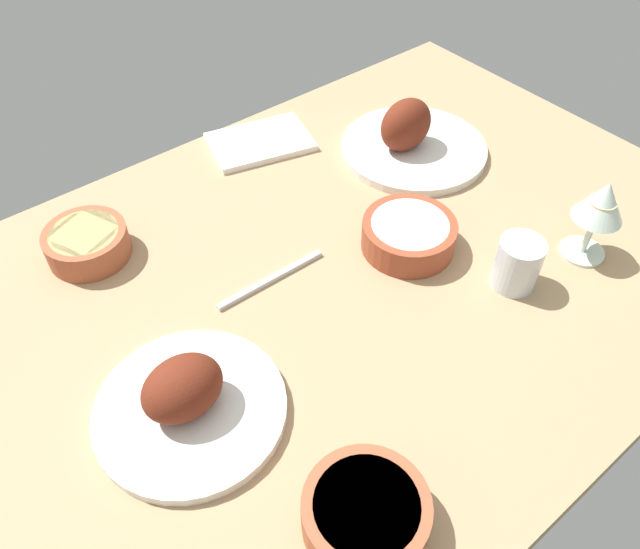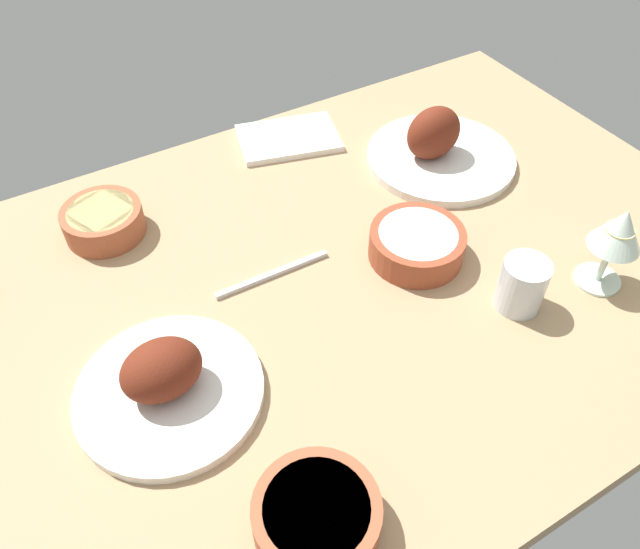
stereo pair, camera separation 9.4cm
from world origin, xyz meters
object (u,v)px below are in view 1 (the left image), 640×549
(folded_napkin, at_px, (260,142))
(fork_loose, at_px, (271,279))
(plate_center_main, at_px, (411,139))
(plate_far_side, at_px, (187,401))
(bowl_cream, at_px, (409,234))
(bowl_pasta, at_px, (87,242))
(water_tumbler, at_px, (517,264))
(wine_glass, at_px, (601,205))
(bowl_soup, at_px, (366,513))

(folded_napkin, height_order, fork_loose, folded_napkin)
(plate_center_main, bearing_deg, plate_far_side, -159.58)
(bowl_cream, relative_size, bowl_pasta, 1.16)
(water_tumbler, xyz_separation_m, folded_napkin, (-0.09, 0.54, -0.03))
(plate_center_main, relative_size, wine_glass, 1.96)
(plate_far_side, distance_m, water_tumbler, 0.51)
(wine_glass, xyz_separation_m, folded_napkin, (-0.23, 0.57, -0.09))
(bowl_pasta, distance_m, folded_napkin, 0.39)
(bowl_soup, bearing_deg, bowl_pasta, 95.25)
(plate_far_side, relative_size, bowl_soup, 1.73)
(plate_far_side, bearing_deg, bowl_cream, 6.09)
(plate_far_side, distance_m, plate_center_main, 0.66)
(plate_far_side, xyz_separation_m, wine_glass, (0.64, -0.14, 0.07))
(plate_far_side, relative_size, plate_center_main, 0.90)
(folded_napkin, bearing_deg, wine_glass, -67.91)
(plate_far_side, distance_m, wine_glass, 0.66)
(wine_glass, height_order, folded_napkin, wine_glass)
(water_tumbler, relative_size, folded_napkin, 0.43)
(bowl_soup, bearing_deg, wine_glass, 10.82)
(water_tumbler, bearing_deg, bowl_pasta, 135.90)
(fork_loose, bearing_deg, wine_glass, -30.54)
(bowl_cream, height_order, water_tumbler, water_tumbler)
(folded_napkin, bearing_deg, bowl_pasta, -168.52)
(bowl_cream, xyz_separation_m, bowl_pasta, (-0.41, 0.30, -0.00))
(wine_glass, bearing_deg, fork_loose, 148.42)
(plate_far_side, height_order, plate_center_main, plate_center_main)
(bowl_pasta, bearing_deg, bowl_cream, -36.69)
(bowl_soup, relative_size, bowl_cream, 0.95)
(plate_far_side, bearing_deg, fork_loose, 29.44)
(plate_far_side, bearing_deg, water_tumbler, -12.58)
(water_tumbler, bearing_deg, folded_napkin, 99.57)
(bowl_pasta, height_order, wine_glass, wine_glass)
(fork_loose, bearing_deg, plate_far_side, -149.51)
(plate_center_main, xyz_separation_m, bowl_pasta, (-0.59, 0.12, -0.00))
(wine_glass, xyz_separation_m, fork_loose, (-0.42, 0.26, -0.10))
(plate_far_side, xyz_separation_m, water_tumbler, (0.50, -0.11, 0.01))
(plate_center_main, distance_m, water_tumbler, 0.36)
(wine_glass, height_order, fork_loose, wine_glass)
(bowl_pasta, distance_m, water_tumbler, 0.66)
(plate_center_main, height_order, bowl_pasta, plate_center_main)
(water_tumbler, bearing_deg, plate_center_main, 71.35)
(plate_far_side, xyz_separation_m, bowl_soup, (0.08, -0.25, 0.00))
(bowl_soup, xyz_separation_m, wine_glass, (0.56, 0.11, 0.07))
(plate_center_main, distance_m, fork_loose, 0.41)
(bowl_pasta, bearing_deg, water_tumbler, -44.10)
(bowl_soup, xyz_separation_m, bowl_cream, (0.35, 0.29, -0.00))
(bowl_soup, distance_m, fork_loose, 0.39)
(fork_loose, bearing_deg, folded_napkin, 58.64)
(bowl_cream, distance_m, wine_glass, 0.29)
(plate_far_side, relative_size, bowl_cream, 1.64)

